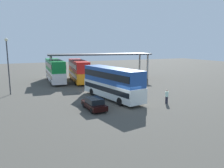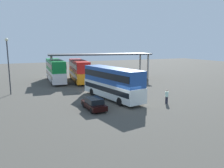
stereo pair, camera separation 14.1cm
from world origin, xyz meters
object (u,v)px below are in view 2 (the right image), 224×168
Objects in this scene: parked_hatchback at (94,104)px; pedestrian_waiting at (167,97)px; double_decker_near_canopy at (55,70)px; double_decker_main at (112,82)px; lamppost_tall at (8,60)px; double_decker_mid_row at (79,70)px.

parked_hatchback is 9.08m from pedestrian_waiting.
parked_hatchback is 0.35× the size of double_decker_near_canopy.
parked_hatchback is (-3.81, -3.73, -1.60)m from double_decker_main.
lamppost_tall is (-8.51, 12.00, 4.34)m from parked_hatchback.
pedestrian_waiting is at bearing -143.04° from double_decker_main.
double_decker_mid_row is 6.80× the size of pedestrian_waiting.
lamppost_tall reaches higher than pedestrian_waiting.
double_decker_near_canopy is at bearing 74.12° from double_decker_mid_row.
parked_hatchback is at bearing -175.74° from double_decker_near_canopy.
pedestrian_waiting reaches higher than parked_hatchback.
double_decker_mid_row is (4.18, -1.70, -0.04)m from double_decker_near_canopy.
pedestrian_waiting is (5.48, -20.02, -1.43)m from double_decker_mid_row.
pedestrian_waiting is (5.22, -4.76, -1.43)m from double_decker_main.
double_decker_main is 5.57m from parked_hatchback.
double_decker_near_canopy is at bearing -0.75° from parked_hatchback.
double_decker_near_canopy is 6.87× the size of pedestrian_waiting.
double_decker_main is 0.95× the size of double_decker_near_canopy.
double_decker_near_canopy is at bearing 4.05° from double_decker_main.
double_decker_main reaches higher than pedestrian_waiting.
double_decker_main is 15.27m from double_decker_mid_row.
double_decker_mid_row is at bearing -9.65° from double_decker_main.
lamppost_tall is at bearing 142.29° from pedestrian_waiting.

